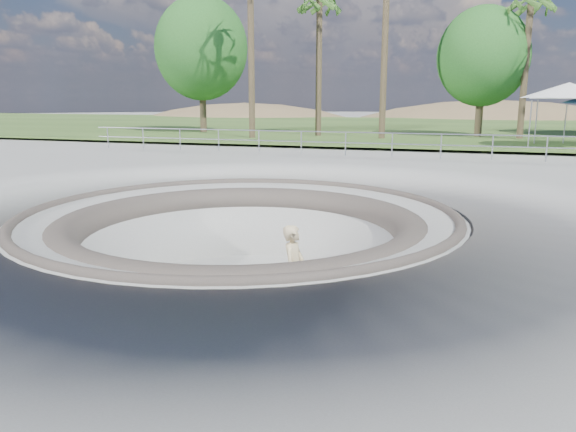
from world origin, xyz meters
name	(u,v)px	position (x,y,z in m)	size (l,w,h in m)	color
ground	(240,213)	(0.00, 0.00, 0.00)	(180.00, 180.00, 0.00)	#A9A9A4
skate_bowl	(242,287)	(0.00, 0.00, -1.83)	(14.00, 14.00, 4.10)	#A9A9A4
grass_strip	(402,127)	(0.00, 34.00, 0.22)	(180.00, 36.00, 0.12)	#355522
distant_hills	(453,179)	(3.78, 57.17, -7.02)	(103.20, 45.00, 28.60)	brown
safety_railing	(346,143)	(0.00, 12.00, 0.69)	(25.00, 0.06, 1.03)	#97999F
skateboard	(294,314)	(1.69, -1.22, -1.84)	(0.79, 0.36, 0.08)	olive
skater	(294,270)	(1.69, -1.22, -0.86)	(0.70, 0.46, 1.91)	beige
canopy_white	(568,91)	(9.45, 18.00, 2.94)	(5.91, 5.91, 3.04)	#97999F
palm_b	(320,4)	(-3.82, 22.00, 8.01)	(2.60, 2.60, 9.13)	brown
palm_d	(531,3)	(7.90, 23.24, 7.69)	(2.60, 2.60, 8.79)	brown
bushy_tree_left	(201,49)	(-12.19, 23.13, 5.76)	(6.24, 5.68, 9.01)	brown
bushy_tree_mid	(483,57)	(5.61, 24.26, 4.96)	(5.36, 4.87, 7.73)	brown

